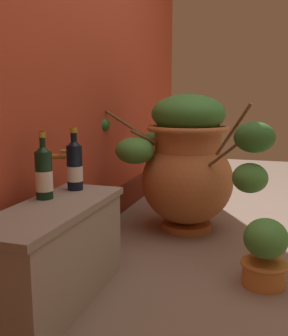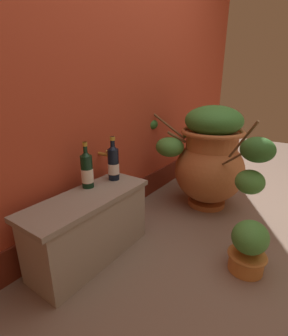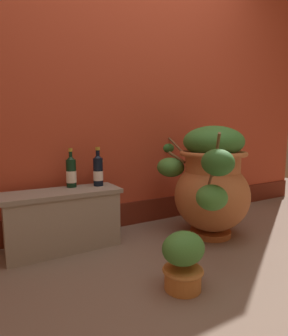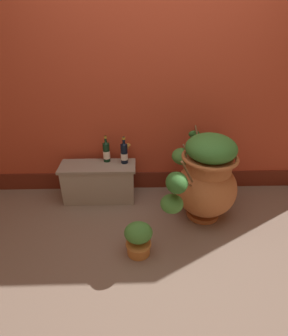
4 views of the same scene
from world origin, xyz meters
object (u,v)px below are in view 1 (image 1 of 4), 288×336
Objects in this scene: wine_bottle_middle at (75,164)px; terracotta_urn at (187,163)px; wine_bottle_left at (44,172)px; potted_shrub at (265,251)px.

terracotta_urn is at bearing -25.68° from wine_bottle_middle.
wine_bottle_left is 1.02m from potted_shrub.
terracotta_urn is at bearing 37.77° from potted_shrub.
potted_shrub is (-0.63, -0.49, -0.27)m from terracotta_urn.
potted_shrub is at bearing -142.23° from terracotta_urn.
wine_bottle_left is (-0.95, 0.41, 0.09)m from terracotta_urn.
terracotta_urn is 1.04m from wine_bottle_left.
wine_bottle_middle reaches higher than wine_bottle_left.
terracotta_urn is 0.85m from wine_bottle_middle.
wine_bottle_left is at bearing 166.37° from wine_bottle_middle.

